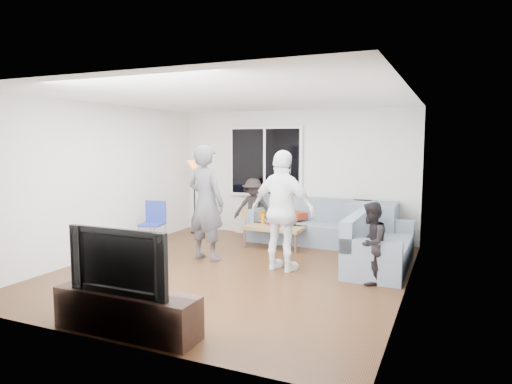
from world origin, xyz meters
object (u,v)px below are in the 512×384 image
at_px(sofa_right_section, 380,240).
at_px(television, 125,259).
at_px(coffee_table, 274,237).
at_px(sofa_back_section, 308,221).
at_px(spectator_right, 371,243).
at_px(side_chair, 152,225).
at_px(floor_lamp, 195,197).
at_px(spectator_back, 253,208).
at_px(tv_console, 127,312).
at_px(player_right, 283,211).
at_px(player_left, 206,203).

xyz_separation_m(sofa_right_section, television, (-2.01, -3.58, 0.35)).
bearing_deg(coffee_table, sofa_back_section, 53.60).
bearing_deg(sofa_back_section, sofa_right_section, -37.59).
bearing_deg(spectator_right, side_chair, -90.51).
bearing_deg(sofa_right_section, side_chair, 95.18).
distance_m(side_chair, floor_lamp, 1.55).
xyz_separation_m(sofa_right_section, spectator_back, (-2.73, 1.22, 0.18)).
bearing_deg(spectator_back, tv_console, -99.68).
relative_size(sofa_back_section, player_right, 1.25).
distance_m(side_chair, player_right, 2.81).
xyz_separation_m(sofa_back_section, player_left, (-1.18, -1.89, 0.53)).
relative_size(floor_lamp, spectator_right, 1.36).
relative_size(floor_lamp, player_left, 0.82).
relative_size(sofa_back_section, spectator_back, 1.89).
height_order(sofa_back_section, player_left, player_left).
relative_size(player_right, spectator_back, 1.51).
xyz_separation_m(floor_lamp, television, (2.06, -4.72, -0.00)).
bearing_deg(coffee_table, television, -90.04).
bearing_deg(player_left, sofa_back_section, -111.63).
bearing_deg(tv_console, player_right, 76.36).
relative_size(sofa_right_section, tv_console, 1.25).
height_order(side_chair, tv_console, side_chair).
relative_size(side_chair, spectator_back, 0.71).
xyz_separation_m(player_left, spectator_back, (0.00, 1.92, -0.35)).
distance_m(player_left, player_right, 1.40).
height_order(spectator_right, television, spectator_right).
bearing_deg(side_chair, sofa_right_section, -6.31).
bearing_deg(sofa_back_section, spectator_right, -53.68).
bearing_deg(spectator_back, player_right, -73.63).
height_order(sofa_right_section, side_chair, side_chair).
xyz_separation_m(sofa_right_section, coffee_table, (-2.01, 0.58, -0.22)).
bearing_deg(spectator_back, sofa_right_section, -42.35).
distance_m(side_chair, tv_console, 3.82).
relative_size(sofa_back_section, coffee_table, 2.09).
xyz_separation_m(sofa_back_section, player_right, (0.22, -1.99, 0.49)).
xyz_separation_m(coffee_table, player_right, (0.67, -1.37, 0.72)).
relative_size(side_chair, spectator_right, 0.75).
distance_m(player_right, tv_console, 2.94).
bearing_deg(player_left, spectator_right, -174.32).
xyz_separation_m(side_chair, spectator_right, (4.07, -0.55, 0.14)).
distance_m(floor_lamp, tv_console, 5.18).
distance_m(coffee_table, spectator_back, 1.05).
xyz_separation_m(player_left, television, (0.72, -2.88, -0.18)).
relative_size(sofa_back_section, spectator_right, 2.01).
xyz_separation_m(player_right, spectator_right, (1.34, -0.12, -0.35)).
distance_m(coffee_table, spectator_right, 2.53).
bearing_deg(television, side_chair, 122.72).
xyz_separation_m(coffee_table, floor_lamp, (-2.06, 0.57, 0.58)).
bearing_deg(player_right, coffee_table, -54.16).
height_order(tv_console, television, television).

